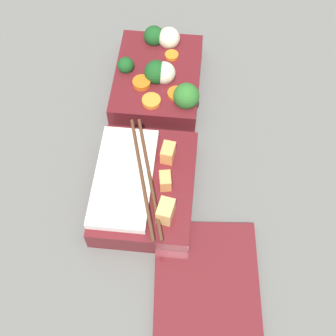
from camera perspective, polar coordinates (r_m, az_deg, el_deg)
The scene contains 4 objects.
ground_plane at distance 0.75m, azimuth -1.22°, elevation 3.61°, with size 3.00×3.00×0.00m, color slate.
bento_tray_vegetable at distance 0.80m, azimuth -1.06°, elevation 11.12°, with size 0.19×0.14×0.07m.
bento_tray_rice at distance 0.68m, azimuth -3.07°, elevation -2.19°, with size 0.19×0.14×0.07m.
bento_lid at distance 0.64m, azimuth 4.72°, elevation -14.28°, with size 0.18×0.14×0.01m, color maroon.
Camera 1 is at (0.43, 0.06, 0.62)m, focal length 50.00 mm.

